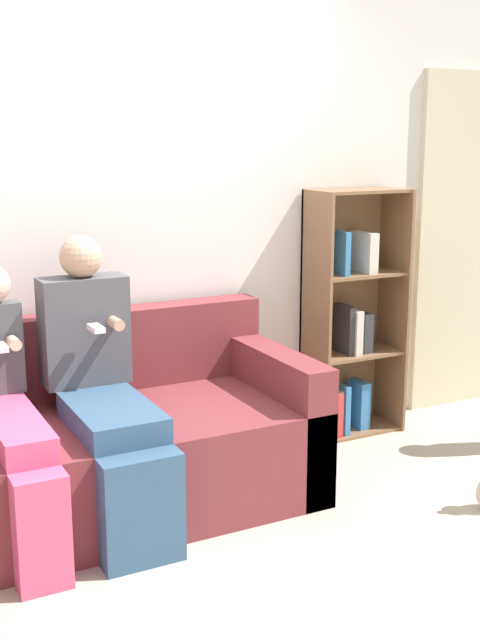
# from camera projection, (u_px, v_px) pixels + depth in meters

# --- Properties ---
(ground_plane) EXTENTS (14.00, 14.00, 0.00)m
(ground_plane) POSITION_uv_depth(u_px,v_px,m) (192.00, 551.00, 3.38)
(ground_plane) COLOR #B2A893
(back_wall) EXTENTS (10.00, 0.06, 2.55)m
(back_wall) POSITION_uv_depth(u_px,v_px,m) (103.00, 224.00, 4.01)
(back_wall) COLOR silver
(back_wall) RESTS_ON ground_plane
(curtain_panel) EXTENTS (0.83, 0.04, 2.10)m
(curtain_panel) POSITION_uv_depth(u_px,v_px,m) (470.00, 243.00, 5.09)
(curtain_panel) COLOR beige
(curtain_panel) RESTS_ON ground_plane
(couch) EXTENTS (2.18, 0.93, 0.87)m
(couch) POSITION_uv_depth(u_px,v_px,m) (76.00, 453.00, 3.65)
(couch) COLOR maroon
(couch) RESTS_ON ground_plane
(adult_seated) EXTENTS (0.40, 0.87, 1.27)m
(adult_seated) POSITION_uv_depth(u_px,v_px,m) (103.00, 382.00, 3.53)
(adult_seated) COLOR #335170
(adult_seated) RESTS_ON ground_plane
(child_seated) EXTENTS (0.24, 0.90, 1.16)m
(child_seated) POSITION_uv_depth(u_px,v_px,m) (12.00, 411.00, 3.33)
(child_seated) COLOR #DB4C75
(child_seated) RESTS_ON ground_plane
(bookshelf) EXTENTS (0.55, 0.31, 1.42)m
(bookshelf) POSITION_uv_depth(u_px,v_px,m) (349.00, 326.00, 4.64)
(bookshelf) COLOR brown
(bookshelf) RESTS_ON ground_plane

